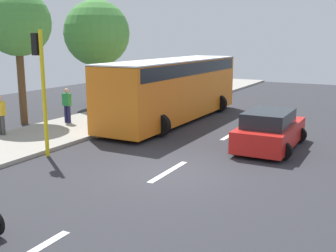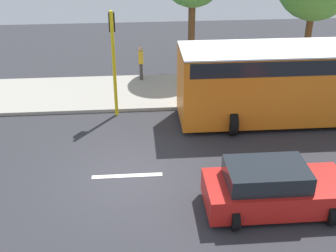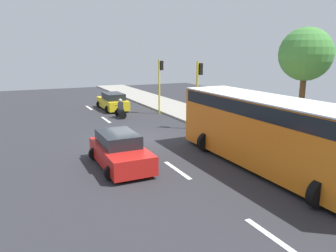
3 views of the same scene
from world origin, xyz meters
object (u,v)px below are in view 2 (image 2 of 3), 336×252
pedestrian_near_signal (210,65)px  traffic_light_midblock (113,49)px  city_bus (314,78)px  pedestrian_by_tree (141,62)px  car_red (273,189)px

pedestrian_near_signal → traffic_light_midblock: bearing=122.9°
city_bus → traffic_light_midblock: 8.27m
pedestrian_by_tree → traffic_light_midblock: bearing=162.2°
pedestrian_near_signal → pedestrian_by_tree: bearing=78.1°
car_red → city_bus: 6.81m
pedestrian_near_signal → pedestrian_by_tree: same height
city_bus → pedestrian_by_tree: size_ratio=6.51×
traffic_light_midblock → city_bus: bearing=-97.6°
car_red → pedestrian_near_signal: pedestrian_near_signal is taller
city_bus → traffic_light_midblock: traffic_light_midblock is taller
city_bus → pedestrian_near_signal: city_bus is taller
traffic_light_midblock → pedestrian_by_tree: bearing=-17.8°
pedestrian_near_signal → traffic_light_midblock: 5.70m
city_bus → traffic_light_midblock: (1.09, 8.13, 1.08)m
city_bus → car_red: bearing=150.7°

